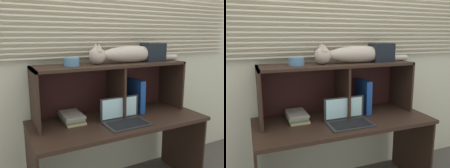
% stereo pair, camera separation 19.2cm
% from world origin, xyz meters
% --- Properties ---
extents(back_panel_with_blinds, '(4.40, 0.08, 2.50)m').
position_xyz_m(back_panel_with_blinds, '(0.00, 0.55, 1.26)').
color(back_panel_with_blinds, beige).
rests_on(back_panel_with_blinds, ground).
extents(desk, '(1.47, 0.64, 0.71)m').
position_xyz_m(desk, '(0.00, 0.19, 0.57)').
color(desk, black).
rests_on(desk, ground).
extents(hutch_shelf_unit, '(1.34, 0.36, 0.46)m').
position_xyz_m(hutch_shelf_unit, '(0.00, 0.35, 1.03)').
color(hutch_shelf_unit, black).
rests_on(hutch_shelf_unit, desk).
extents(cat, '(0.91, 0.16, 0.17)m').
position_xyz_m(cat, '(0.15, 0.32, 1.24)').
color(cat, '#B8A798').
rests_on(cat, hutch_shelf_unit).
extents(laptop, '(0.36, 0.25, 0.20)m').
position_xyz_m(laptop, '(-0.00, 0.10, 0.74)').
color(laptop, '#272727').
rests_on(laptop, desk).
extents(binder_upright, '(0.05, 0.23, 0.30)m').
position_xyz_m(binder_upright, '(0.25, 0.32, 0.85)').
color(binder_upright, '#1A4393').
rests_on(binder_upright, desk).
extents(book_stack, '(0.17, 0.26, 0.07)m').
position_xyz_m(book_stack, '(-0.37, 0.32, 0.74)').
color(book_stack, tan).
rests_on(book_stack, desk).
extents(small_basket, '(0.12, 0.12, 0.07)m').
position_xyz_m(small_basket, '(-0.36, 0.32, 1.20)').
color(small_basket, '#5280A7').
rests_on(small_basket, hutch_shelf_unit).
extents(storage_box, '(0.20, 0.15, 0.17)m').
position_xyz_m(storage_box, '(0.43, 0.32, 1.25)').
color(storage_box, black).
rests_on(storage_box, hutch_shelf_unit).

